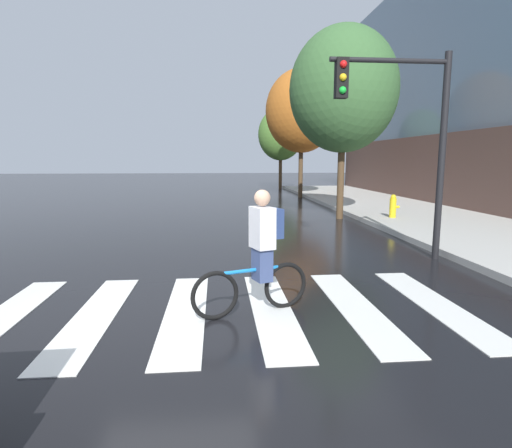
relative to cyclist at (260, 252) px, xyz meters
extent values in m
plane|color=black|center=(-1.23, 0.08, -0.84)|extent=(120.00, 120.00, 0.00)
cube|color=silver|center=(-3.42, 0.08, -0.84)|extent=(0.55, 3.26, 0.01)
cube|color=silver|center=(-2.22, 0.08, -0.84)|extent=(0.55, 3.26, 0.01)
cube|color=silver|center=(-1.02, 0.08, -0.84)|extent=(0.55, 3.26, 0.01)
cube|color=silver|center=(0.18, 0.08, -0.84)|extent=(0.55, 3.26, 0.01)
cube|color=silver|center=(1.38, 0.08, -0.84)|extent=(0.55, 3.26, 0.01)
cube|color=silver|center=(2.58, 0.08, -0.84)|extent=(0.55, 3.26, 0.01)
torus|color=black|center=(0.38, 0.13, -0.51)|extent=(0.64, 0.28, 0.66)
torus|color=black|center=(-0.61, -0.22, -0.51)|extent=(0.64, 0.28, 0.66)
cylinder|color=#1972BF|center=(-0.12, -0.04, -0.23)|extent=(0.86, 0.35, 0.05)
cylinder|color=#1972BF|center=(0.03, 0.01, -0.16)|extent=(0.04, 0.04, 0.45)
cube|color=#384772|center=(0.03, 0.01, -0.11)|extent=(0.28, 0.33, 0.56)
cube|color=silver|center=(0.03, 0.01, 0.34)|extent=(0.35, 0.42, 0.56)
sphere|color=tan|center=(0.03, 0.01, 0.74)|extent=(0.22, 0.22, 0.22)
cube|color=navy|center=(0.20, 0.07, 0.39)|extent=(0.25, 0.32, 0.40)
cylinder|color=black|center=(4.04, 2.78, 1.26)|extent=(0.14, 0.14, 4.20)
cylinder|color=black|center=(2.84, 2.78, 3.16)|extent=(2.40, 0.10, 0.10)
cube|color=black|center=(1.88, 2.78, 2.81)|extent=(0.24, 0.20, 0.76)
sphere|color=red|center=(1.88, 2.67, 3.05)|extent=(0.14, 0.14, 0.14)
sphere|color=gold|center=(1.88, 2.67, 2.81)|extent=(0.14, 0.14, 0.14)
sphere|color=green|center=(1.88, 2.67, 2.57)|extent=(0.14, 0.14, 0.14)
cylinder|color=gold|center=(5.32, 7.95, -0.37)|extent=(0.22, 0.22, 0.65)
sphere|color=gold|center=(5.32, 7.95, 0.00)|extent=(0.18, 0.18, 0.18)
cylinder|color=gold|center=(5.48, 7.95, -0.34)|extent=(0.12, 0.09, 0.09)
cylinder|color=#4C3823|center=(3.78, 8.90, 0.64)|extent=(0.24, 0.24, 2.96)
ellipsoid|color=#386033|center=(3.78, 8.90, 3.59)|extent=(3.69, 3.69, 4.24)
cylinder|color=#4C3823|center=(4.05, 17.33, 0.72)|extent=(0.24, 0.24, 3.13)
ellipsoid|color=#A5591E|center=(4.05, 17.33, 3.84)|extent=(3.89, 3.89, 4.48)
cylinder|color=#4C3823|center=(4.02, 24.53, 0.45)|extent=(0.24, 0.24, 2.59)
ellipsoid|color=#47722D|center=(4.02, 24.53, 3.03)|extent=(3.22, 3.22, 3.70)
camera|label=1|loc=(-0.57, -5.45, 1.24)|focal=29.17mm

